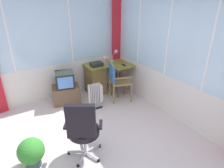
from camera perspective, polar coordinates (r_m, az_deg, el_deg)
The scene contains 14 objects.
ground at distance 3.52m, azimuth -6.31°, elevation -20.31°, with size 5.07×5.61×0.06m, color beige.
north_window_panel at distance 4.87m, azimuth -19.34°, elevation 9.58°, with size 4.07×0.07×2.59m.
east_window_panel at distance 3.99m, azimuth 20.62°, elevation 6.25°, with size 0.07×4.61×2.59m.
curtain_corner at distance 5.50m, azimuth 1.35°, elevation 12.07°, with size 0.24×0.07×2.49m, color red.
desk at distance 5.21m, azimuth -4.42°, elevation 1.69°, with size 1.11×0.89×0.77m.
desk_lamp at distance 5.36m, azimuth 1.14°, elevation 8.84°, with size 0.22×0.19×0.33m.
tv_remote at distance 5.09m, azimuth 3.43°, elevation 5.61°, with size 0.04×0.15×0.02m, color black.
spray_bottle at distance 5.16m, azimuth -2.16°, elevation 6.99°, with size 0.06×0.06×0.22m.
paper_tray at distance 5.04m, azimuth -4.59°, elevation 5.80°, with size 0.30×0.23×0.09m, color #222825.
wooden_armchair at distance 4.75m, azimuth 1.07°, elevation 2.10°, with size 0.62×0.61×0.97m.
office_chair at distance 3.08m, azimuth -8.54°, elevation -12.63°, with size 0.62×0.60×1.07m.
tv_on_stand at distance 4.87m, azimuth -13.31°, elevation -1.53°, with size 0.73×0.59×0.79m.
space_heater at distance 4.54m, azimuth -4.78°, elevation -3.49°, with size 0.36×0.19×0.61m.
potted_plant at distance 3.37m, azimuth -22.50°, elevation -17.89°, with size 0.40×0.40×0.50m.
Camera 1 is at (-0.98, -2.29, 2.45)m, focal length 31.31 mm.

